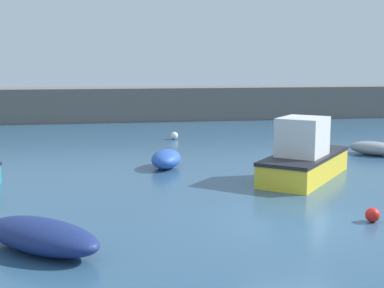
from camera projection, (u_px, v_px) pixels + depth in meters
ground_plane at (300, 226)px, 13.95m from camera, size 120.00×120.00×0.20m
harbor_breakwater at (169, 103)px, 39.25m from camera, size 52.72×3.74×2.35m
motorboat_with_cabin at (304, 157)px, 19.09m from camera, size 4.65×5.04×2.24m
dinghy_near_pier at (373, 148)px, 24.12m from camera, size 2.31×2.39×0.61m
fishing_dinghy_green at (166, 159)px, 21.11m from camera, size 1.66×2.26×0.73m
rowboat_blue_near at (42, 236)px, 11.77m from camera, size 3.26×3.14×0.71m
mooring_buoy_red at (373, 215)px, 13.97m from camera, size 0.38×0.38×0.38m
mooring_buoy_white at (174, 136)px, 28.98m from camera, size 0.41×0.41×0.41m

